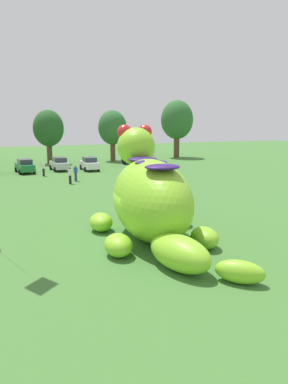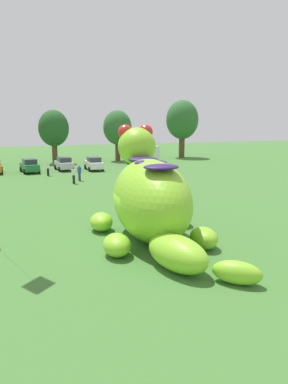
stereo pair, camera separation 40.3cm
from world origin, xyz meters
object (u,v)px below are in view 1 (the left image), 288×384
car_white (89,164)px  spectator_near_inflatable (175,192)px  giant_inflatable_creature (151,199)px  car_green (25,166)px  box_truck (138,155)px  spectator_wandering (43,169)px  spectator_far_side (70,176)px  car_silver (59,164)px  spectator_mid_field (76,173)px

car_white → spectator_near_inflatable: 21.45m
giant_inflatable_creature → car_green: (-4.55, 29.42, -1.36)m
box_truck → giant_inflatable_creature: bearing=-109.4°
box_truck → spectator_wandering: (-13.70, -5.31, -0.75)m
box_truck → spectator_far_side: 16.77m
car_white → spectator_near_inflatable: car_white is taller
car_green → spectator_near_inflatable: size_ratio=2.50×
car_green → giant_inflatable_creature: bearing=-81.2°
car_silver → spectator_far_side: car_silver is taller
giant_inflatable_creature → car_white: (3.42, 28.92, -1.36)m
spectator_near_inflatable → spectator_wandering: 19.96m
box_truck → spectator_mid_field: size_ratio=3.87×
spectator_near_inflatable → spectator_far_side: 13.22m
spectator_far_side → spectator_near_inflatable: bearing=-62.9°
box_truck → spectator_near_inflatable: size_ratio=3.87×
box_truck → spectator_near_inflatable: box_truck is taller
box_truck → spectator_far_side: (-11.82, -11.87, -0.75)m
giant_inflatable_creature → car_silver: size_ratio=2.86×
car_white → spectator_near_inflatable: (1.75, -21.38, -0.01)m
car_green → spectator_near_inflatable: (9.71, -21.88, -0.01)m
car_white → box_truck: (7.56, 2.26, 0.74)m
spectator_mid_field → spectator_wandering: 5.70m
car_green → car_silver: bearing=9.7°
spectator_mid_field → spectator_wandering: size_ratio=1.00×
spectator_far_side → spectator_wandering: bearing=105.9°
box_truck → car_silver: bearing=-174.8°
car_green → spectator_near_inflatable: bearing=-66.1°
box_truck → spectator_near_inflatable: (-5.81, -23.64, -0.75)m
spectator_wandering → car_green: bearing=117.3°
spectator_mid_field → box_truck: bearing=43.3°
car_white → spectator_wandering: (-6.14, -3.04, -0.01)m
spectator_mid_field → car_silver: bearing=91.7°
car_white → spectator_wandering: size_ratio=2.40×
car_green → box_truck: bearing=6.5°
box_truck → spectator_wandering: bearing=-158.8°
giant_inflatable_creature → spectator_far_side: size_ratio=7.05×
giant_inflatable_creature → car_white: size_ratio=2.93×
spectator_mid_field → spectator_wandering: (-2.75, 4.99, 0.00)m
spectator_mid_field → spectator_far_side: 1.80m
giant_inflatable_creature → spectator_near_inflatable: (5.17, 7.54, -1.37)m
car_green → car_silver: size_ratio=1.01×
car_green → box_truck: 15.64m
giant_inflatable_creature → car_silver: bearing=90.5°
car_white → spectator_mid_field: (-3.39, -8.04, -0.01)m
car_green → spectator_wandering: 3.99m
car_green → spectator_wandering: size_ratio=2.50×
spectator_wandering → spectator_near_inflatable: bearing=-66.7°
box_truck → spectator_mid_field: bearing=-136.7°
box_truck → spectator_far_side: size_ratio=3.87×
car_green → spectator_mid_field: car_green is taller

